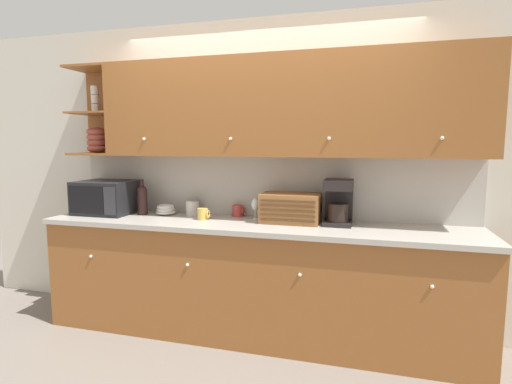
{
  "coord_description": "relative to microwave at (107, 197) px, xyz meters",
  "views": [
    {
      "loc": [
        0.86,
        -3.31,
        1.57
      ],
      "look_at": [
        0.0,
        -0.21,
        1.17
      ],
      "focal_mm": 28.0,
      "sensor_mm": 36.0,
      "label": 1
    }
  ],
  "objects": [
    {
      "name": "counter_unit",
      "position": [
        1.39,
        -0.06,
        -0.61
      ],
      "size": [
        3.47,
        0.64,
        0.94
      ],
      "color": "#935628",
      "rests_on": "ground_plane"
    },
    {
      "name": "ground_plane",
      "position": [
        1.39,
        0.24,
        -1.08
      ],
      "size": [
        24.0,
        24.0,
        0.0
      ],
      "primitive_type": "plane",
      "color": "slate"
    },
    {
      "name": "wine_bottle",
      "position": [
        0.34,
        0.03,
        -0.0
      ],
      "size": [
        0.09,
        0.09,
        0.32
      ],
      "color": "black",
      "rests_on": "counter_unit"
    },
    {
      "name": "upper_cabinets",
      "position": [
        1.55,
        0.07,
        0.76
      ],
      "size": [
        3.45,
        0.36,
        0.78
      ],
      "color": "#935628",
      "rests_on": "backsplash_panel"
    },
    {
      "name": "backsplash_panel",
      "position": [
        1.39,
        0.24,
        0.11
      ],
      "size": [
        3.45,
        0.01,
        0.52
      ],
      "color": "#B7B2A8",
      "rests_on": "counter_unit"
    },
    {
      "name": "bowl_stack_on_counter",
      "position": [
        0.54,
        0.08,
        -0.1
      ],
      "size": [
        0.17,
        0.17,
        0.09
      ],
      "color": "silver",
      "rests_on": "counter_unit"
    },
    {
      "name": "mug",
      "position": [
        1.19,
        0.16,
        -0.1
      ],
      "size": [
        0.1,
        0.09,
        0.1
      ],
      "color": "#B73D38",
      "rests_on": "counter_unit"
    },
    {
      "name": "storage_canister",
      "position": [
        0.77,
        0.14,
        -0.08
      ],
      "size": [
        0.12,
        0.12,
        0.13
      ],
      "color": "silver",
      "rests_on": "counter_unit"
    },
    {
      "name": "wine_glass",
      "position": [
        1.37,
        0.07,
        -0.03
      ],
      "size": [
        0.06,
        0.06,
        0.18
      ],
      "color": "silver",
      "rests_on": "counter_unit"
    },
    {
      "name": "mug_blue_second",
      "position": [
        0.96,
        -0.06,
        -0.1
      ],
      "size": [
        0.1,
        0.09,
        0.1
      ],
      "color": "gold",
      "rests_on": "counter_unit"
    },
    {
      "name": "coffee_maker",
      "position": [
        2.04,
        0.07,
        0.03
      ],
      "size": [
        0.22,
        0.27,
        0.35
      ],
      "color": "black",
      "rests_on": "counter_unit"
    },
    {
      "name": "bread_box",
      "position": [
        1.67,
        0.03,
        -0.03
      ],
      "size": [
        0.46,
        0.28,
        0.23
      ],
      "color": "#996033",
      "rests_on": "counter_unit"
    },
    {
      "name": "wall_back",
      "position": [
        1.39,
        0.27,
        0.22
      ],
      "size": [
        5.85,
        0.06,
        2.6
      ],
      "color": "beige",
      "rests_on": "ground_plane"
    },
    {
      "name": "microwave",
      "position": [
        0.0,
        0.0,
        0.0
      ],
      "size": [
        0.49,
        0.42,
        0.29
      ],
      "color": "black",
      "rests_on": "counter_unit"
    }
  ]
}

